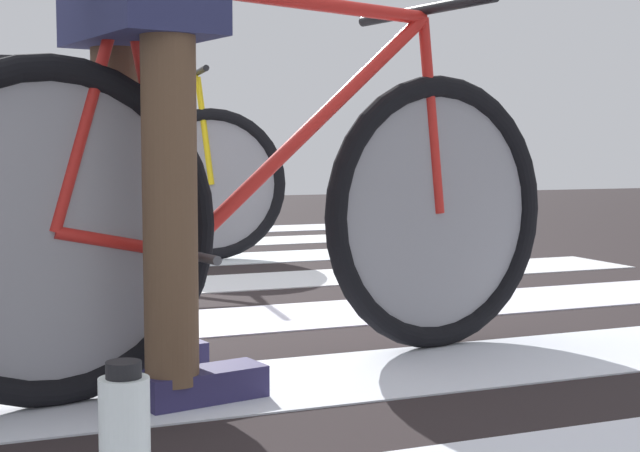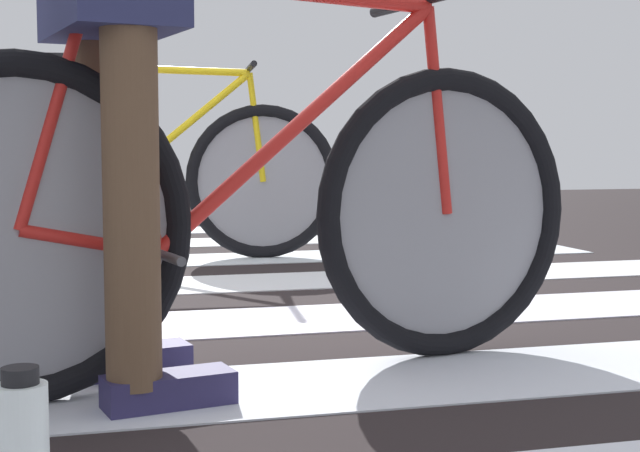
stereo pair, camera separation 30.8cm
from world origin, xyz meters
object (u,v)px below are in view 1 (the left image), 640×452
(bicycle_1_of_3, at_px, (270,210))
(water_bottle, at_px, (125,440))
(cyclist_1_of_3, at_px, (143,82))
(bicycle_3_of_3, at_px, (99,180))

(bicycle_1_of_3, height_order, water_bottle, bicycle_1_of_3)
(cyclist_1_of_3, bearing_deg, bicycle_3_of_3, 72.06)
(cyclist_1_of_3, bearing_deg, bicycle_1_of_3, -0.00)
(cyclist_1_of_3, bearing_deg, water_bottle, -115.82)
(bicycle_1_of_3, relative_size, water_bottle, 7.78)
(bicycle_1_of_3, xyz_separation_m, bicycle_3_of_3, (-0.04, 2.26, 0.00))
(bicycle_3_of_3, bearing_deg, bicycle_1_of_3, -82.60)
(bicycle_3_of_3, distance_m, water_bottle, 3.01)
(water_bottle, bearing_deg, cyclist_1_of_3, 75.72)
(bicycle_1_of_3, bearing_deg, bicycle_3_of_3, 79.58)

